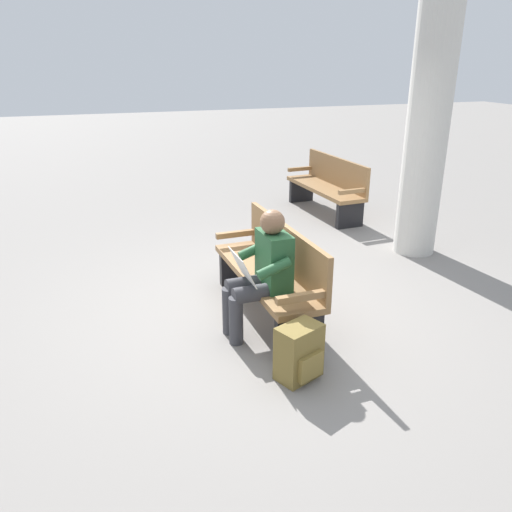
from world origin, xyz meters
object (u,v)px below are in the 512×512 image
object	(u,v)px
backpack	(300,353)
support_pillar	(428,123)
person_seated	(262,270)
bench_near	(272,270)
bench_far	(328,185)

from	to	relation	value
backpack	support_pillar	xyz separation A→B (m)	(2.18, -2.56, 1.42)
person_seated	backpack	world-z (taller)	person_seated
bench_near	backpack	size ratio (longest dim) A/B	3.95
bench_near	support_pillar	distance (m)	2.86
bench_near	backpack	distance (m)	1.16
bench_near	bench_far	distance (m)	3.64
person_seated	bench_near	bearing A→B (deg)	-34.33
person_seated	bench_far	distance (m)	4.06
person_seated	backpack	distance (m)	0.88
person_seated	backpack	bearing A→B (deg)	-178.92
bench_near	backpack	xyz separation A→B (m)	(-1.13, 0.17, -0.23)
backpack	support_pillar	size ratio (longest dim) A/B	0.14
support_pillar	bench_far	bearing A→B (deg)	9.25
backpack	bench_far	size ratio (longest dim) A/B	0.25
person_seated	bench_far	world-z (taller)	person_seated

